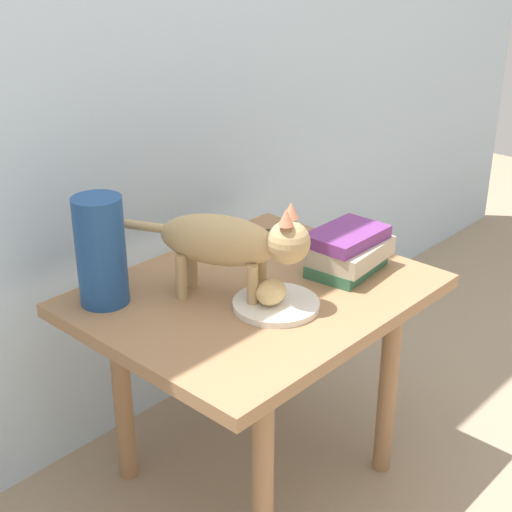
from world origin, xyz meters
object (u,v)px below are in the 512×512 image
object	(u,v)px
side_table	(256,317)
bread_roll	(271,292)
plate	(276,304)
tv_remote	(271,236)
book_stack	(349,251)
cat	(232,242)
green_vase	(101,251)

from	to	relation	value
side_table	bread_roll	world-z (taller)	bread_roll
plate	tv_remote	size ratio (longest dim) A/B	1.23
book_stack	tv_remote	world-z (taller)	book_stack
cat	book_stack	distance (m)	0.31
green_vase	tv_remote	xyz separation A→B (m)	(0.49, -0.03, -0.11)
plate	book_stack	distance (m)	0.25
side_table	tv_remote	size ratio (longest dim) A/B	4.91
plate	cat	bearing A→B (deg)	108.99
green_vase	tv_remote	bearing A→B (deg)	-3.92
cat	tv_remote	distance (m)	0.36
plate	bread_roll	world-z (taller)	bread_roll
cat	book_stack	world-z (taller)	cat
book_stack	green_vase	size ratio (longest dim) A/B	0.87
cat	tv_remote	xyz separation A→B (m)	(0.30, 0.16, -0.12)
bread_roll	cat	world-z (taller)	cat
side_table	green_vase	xyz separation A→B (m)	(-0.26, 0.20, 0.19)
side_table	green_vase	distance (m)	0.38
plate	bread_roll	xyz separation A→B (m)	(-0.01, 0.00, 0.03)
bread_roll	green_vase	xyz separation A→B (m)	(-0.22, 0.28, 0.08)
bread_roll	tv_remote	bearing A→B (deg)	41.59
plate	bread_roll	distance (m)	0.03
side_table	tv_remote	world-z (taller)	tv_remote
green_vase	side_table	bearing A→B (deg)	-36.91
bread_roll	book_stack	world-z (taller)	book_stack
book_stack	cat	bearing A→B (deg)	160.64
bread_roll	tv_remote	size ratio (longest dim) A/B	0.53
bread_roll	cat	distance (m)	0.13
side_table	book_stack	xyz separation A→B (m)	(0.21, -0.09, 0.12)
plate	green_vase	world-z (taller)	green_vase
cat	plate	bearing A→B (deg)	-71.01
side_table	book_stack	bearing A→B (deg)	-23.34
cat	tv_remote	world-z (taller)	cat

